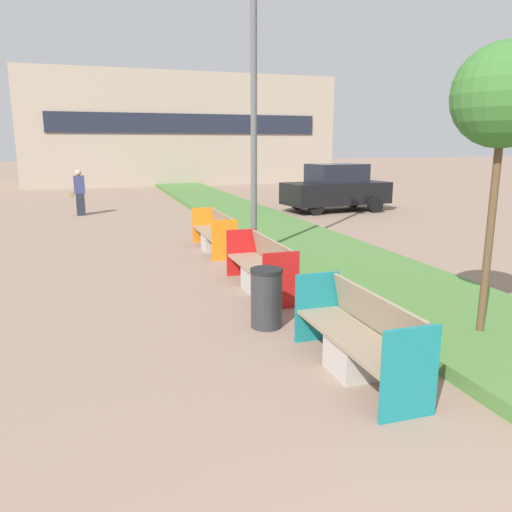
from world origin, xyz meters
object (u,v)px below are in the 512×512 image
at_px(pedestrian_walking, 80,192).
at_px(parked_car_distant, 336,188).
at_px(bench_red_frame, 261,270).
at_px(bench_orange_frame, 215,235).
at_px(sapling_tree_near, 504,97).
at_px(street_lamp_post, 254,46).
at_px(litter_bin, 266,298).
at_px(bench_teal_frame, 358,343).

height_order(pedestrian_walking, parked_car_distant, parked_car_distant).
relative_size(bench_red_frame, bench_orange_frame, 0.97).
bearing_deg(sapling_tree_near, street_lamp_post, 103.89).
distance_m(bench_red_frame, parked_car_distant, 11.56).
xyz_separation_m(litter_bin, pedestrian_walking, (-2.83, 13.24, 0.43)).
bearing_deg(pedestrian_walking, bench_red_frame, -73.64).
bearing_deg(street_lamp_post, pedestrian_walking, 113.63).
bearing_deg(pedestrian_walking, bench_orange_frame, -66.55).
relative_size(litter_bin, parked_car_distant, 0.20).
distance_m(bench_teal_frame, pedestrian_walking, 15.36).
height_order(bench_red_frame, bench_orange_frame, same).
xyz_separation_m(bench_teal_frame, litter_bin, (-0.52, 1.74, 0.07)).
height_order(bench_teal_frame, bench_orange_frame, same).
relative_size(bench_red_frame, litter_bin, 2.65).
xyz_separation_m(bench_teal_frame, bench_orange_frame, (0.00, 7.25, 0.01)).
bearing_deg(street_lamp_post, bench_teal_frame, -95.89).
relative_size(bench_orange_frame, street_lamp_post, 0.28).
distance_m(bench_teal_frame, street_lamp_post, 7.32).
bearing_deg(street_lamp_post, bench_red_frame, -104.48).
bearing_deg(street_lamp_post, litter_bin, -105.11).
xyz_separation_m(bench_teal_frame, bench_red_frame, (0.00, 3.56, 0.00)).
bearing_deg(pedestrian_walking, bench_teal_frame, -77.39).
bearing_deg(parked_car_distant, pedestrian_walking, 163.02).
bearing_deg(parked_car_distant, sapling_tree_near, -115.19).
bearing_deg(parked_car_distant, bench_red_frame, -129.92).
height_order(bench_red_frame, litter_bin, bench_red_frame).
bearing_deg(bench_teal_frame, sapling_tree_near, 8.46).
xyz_separation_m(litter_bin, sapling_tree_near, (2.52, -1.44, 2.72)).
xyz_separation_m(bench_red_frame, pedestrian_walking, (-3.35, 11.42, 0.49)).
height_order(bench_orange_frame, parked_car_distant, parked_car_distant).
relative_size(bench_orange_frame, litter_bin, 2.73).
bearing_deg(bench_teal_frame, parked_car_distant, 64.38).
relative_size(bench_teal_frame, bench_red_frame, 0.93).
xyz_separation_m(bench_red_frame, bench_orange_frame, (0.00, 3.69, 0.00)).
distance_m(litter_bin, pedestrian_walking, 13.55).
distance_m(bench_red_frame, pedestrian_walking, 11.91).
bearing_deg(bench_teal_frame, bench_orange_frame, 89.98).
distance_m(bench_red_frame, litter_bin, 1.89).
xyz_separation_m(litter_bin, parked_car_distant, (6.85, 11.47, 0.48)).
height_order(bench_orange_frame, sapling_tree_near, sapling_tree_near).
xyz_separation_m(bench_teal_frame, sapling_tree_near, (2.00, 0.30, 2.78)).
distance_m(bench_orange_frame, parked_car_distant, 8.72).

